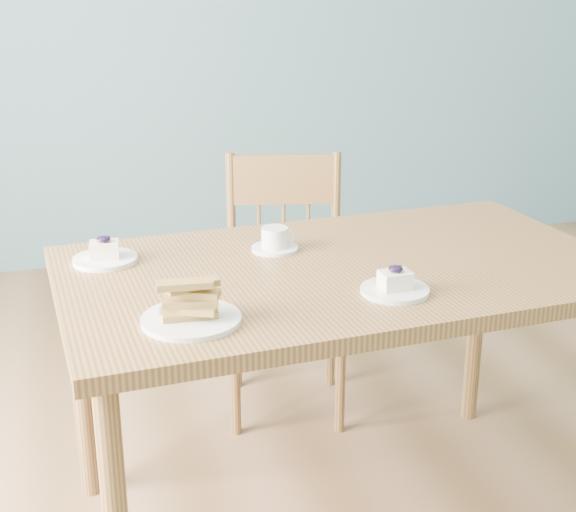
{
  "coord_description": "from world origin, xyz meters",
  "views": [
    {
      "loc": [
        -0.86,
        -1.63,
        1.45
      ],
      "look_at": [
        -0.35,
        0.22,
        0.77
      ],
      "focal_mm": 50.0,
      "sensor_mm": 36.0,
      "label": 1
    }
  ],
  "objects_px": {
    "dining_chair": "(285,285)",
    "cheesecake_plate_far": "(105,255)",
    "dining_table": "(341,292)",
    "coffee_cup": "(275,241)",
    "biscotti_plate": "(191,308)",
    "cheesecake_plate_near": "(395,286)"
  },
  "relations": [
    {
      "from": "dining_chair",
      "to": "cheesecake_plate_near",
      "type": "height_order",
      "value": "dining_chair"
    },
    {
      "from": "cheesecake_plate_far",
      "to": "biscotti_plate",
      "type": "distance_m",
      "value": 0.46
    },
    {
      "from": "dining_chair",
      "to": "cheesecake_plate_far",
      "type": "distance_m",
      "value": 0.83
    },
    {
      "from": "dining_table",
      "to": "coffee_cup",
      "type": "relative_size",
      "value": 11.7
    },
    {
      "from": "dining_chair",
      "to": "coffee_cup",
      "type": "xyz_separation_m",
      "value": [
        -0.16,
        -0.5,
        0.33
      ]
    },
    {
      "from": "cheesecake_plate_far",
      "to": "coffee_cup",
      "type": "relative_size",
      "value": 1.32
    },
    {
      "from": "cheesecake_plate_far",
      "to": "cheesecake_plate_near",
      "type": "bearing_deg",
      "value": -31.93
    },
    {
      "from": "dining_chair",
      "to": "cheesecake_plate_far",
      "type": "height_order",
      "value": "dining_chair"
    },
    {
      "from": "dining_chair",
      "to": "cheesecake_plate_near",
      "type": "distance_m",
      "value": 0.92
    },
    {
      "from": "coffee_cup",
      "to": "biscotti_plate",
      "type": "xyz_separation_m",
      "value": [
        -0.29,
        -0.41,
        0.01
      ]
    },
    {
      "from": "cheesecake_plate_far",
      "to": "coffee_cup",
      "type": "xyz_separation_m",
      "value": [
        0.44,
        -0.02,
        0.01
      ]
    },
    {
      "from": "dining_table",
      "to": "cheesecake_plate_near",
      "type": "bearing_deg",
      "value": -79.58
    },
    {
      "from": "biscotti_plate",
      "to": "dining_chair",
      "type": "bearing_deg",
      "value": 63.43
    },
    {
      "from": "cheesecake_plate_near",
      "to": "cheesecake_plate_far",
      "type": "xyz_separation_m",
      "value": [
        -0.63,
        0.4,
        0.0
      ]
    },
    {
      "from": "dining_table",
      "to": "dining_chair",
      "type": "xyz_separation_m",
      "value": [
        0.03,
        0.65,
        -0.23
      ]
    },
    {
      "from": "cheesecake_plate_near",
      "to": "dining_table",
      "type": "bearing_deg",
      "value": 104.71
    },
    {
      "from": "coffee_cup",
      "to": "biscotti_plate",
      "type": "bearing_deg",
      "value": -121.78
    },
    {
      "from": "dining_table",
      "to": "coffee_cup",
      "type": "distance_m",
      "value": 0.23
    },
    {
      "from": "dining_table",
      "to": "biscotti_plate",
      "type": "xyz_separation_m",
      "value": [
        -0.42,
        -0.25,
        0.11
      ]
    },
    {
      "from": "coffee_cup",
      "to": "dining_table",
      "type": "bearing_deg",
      "value": -46.13
    },
    {
      "from": "dining_chair",
      "to": "coffee_cup",
      "type": "distance_m",
      "value": 0.62
    },
    {
      "from": "cheesecake_plate_far",
      "to": "biscotti_plate",
      "type": "height_order",
      "value": "biscotti_plate"
    }
  ]
}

